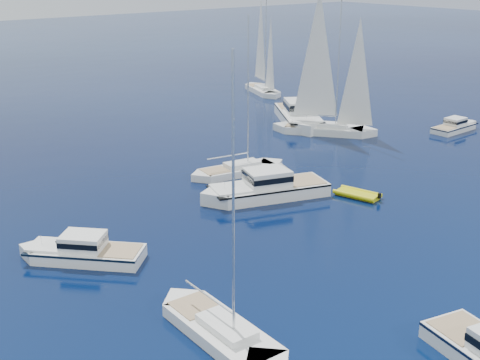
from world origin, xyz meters
The scene contains 9 objects.
motor_cruiser_centre centered at (-0.01, 24.19, 0.00)m, with size 3.56×11.65×3.06m, color silver, non-canonical shape.
motor_cruiser_far_r centered at (31.53, 27.03, 0.00)m, with size 2.31×7.54×1.98m, color silver, non-canonical shape.
motor_cruiser_far_l centered at (-17.05, 22.85, 0.00)m, with size 2.76×9.01×2.36m, color white, non-canonical shape.
motor_cruiser_distant centered at (19.89, 40.85, 0.00)m, with size 4.12×13.46×3.53m, color white, non-canonical shape.
sailboat_fore centered at (-15.46, 9.75, 0.00)m, with size 2.76×10.62×15.61m, color white, non-canonical shape.
sailboat_centre centered at (2.20, 30.44, 0.00)m, with size 2.61×10.04×14.76m, color silver, non-canonical shape.
sailboat_sails_r centered at (18.88, 35.67, 0.00)m, with size 3.21×12.36×18.17m, color silver, non-canonical shape.
sailboat_sails_far centered at (28.72, 57.87, 0.00)m, with size 2.78×10.68×15.70m, color white, non-canonical shape.
tender_yellow centered at (6.11, 19.47, 0.00)m, with size 2.12×3.91×0.95m, color #CECA0C, non-canonical shape.
Camera 1 is at (-32.92, -13.48, 18.70)m, focal length 48.15 mm.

